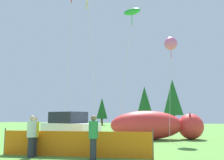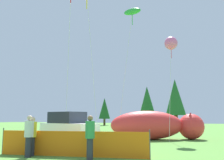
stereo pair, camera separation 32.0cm
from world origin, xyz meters
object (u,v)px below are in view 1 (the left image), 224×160
spectator_in_yellow_shirt (31,134)px  kite_green_fish (132,12)px  spectator_in_grey_shirt (35,134)px  spectator_in_black_shirt (93,135)px  kite_pink_octopus (171,44)px  folding_chair (120,140)px  parked_car (69,129)px  inflatable_cat (156,126)px

spectator_in_yellow_shirt → kite_green_fish: size_ratio=0.16×
spectator_in_grey_shirt → spectator_in_black_shirt: bearing=1.1°
kite_pink_octopus → kite_green_fish: size_ratio=0.71×
folding_chair → spectator_in_black_shirt: size_ratio=0.47×
parked_car → kite_pink_octopus: 11.24m
inflatable_cat → spectator_in_yellow_shirt: inflatable_cat is taller
folding_chair → spectator_in_grey_shirt: bearing=171.6°
inflatable_cat → kite_pink_octopus: (1.40, 0.32, 6.88)m
parked_car → inflatable_cat: bearing=75.2°
inflatable_cat → kite_green_fish: 10.63m
folding_chair → inflatable_cat: bearing=19.1°
parked_car → folding_chair: 3.40m
folding_chair → kite_green_fish: size_ratio=0.07×
folding_chair → inflatable_cat: size_ratio=0.12×
inflatable_cat → spectator_in_black_shirt: inflatable_cat is taller
spectator_in_black_shirt → kite_green_fish: (-1.28, 11.27, 10.43)m
folding_chair → spectator_in_black_shirt: 4.06m
parked_car → spectator_in_grey_shirt: 4.07m
inflatable_cat → folding_chair: bearing=-122.2°
spectator_in_yellow_shirt → kite_pink_octopus: kite_pink_octopus is taller
inflatable_cat → spectator_in_grey_shirt: inflatable_cat is taller
spectator_in_yellow_shirt → parked_car: bearing=97.0°
inflatable_cat → kite_pink_octopus: size_ratio=0.88×
spectator_in_yellow_shirt → spectator_in_grey_shirt: 0.36m
spectator_in_black_shirt → kite_green_fish: size_ratio=0.16×
parked_car → spectator_in_grey_shirt: size_ratio=2.29×
parked_car → spectator_in_yellow_shirt: (0.54, -4.39, -0.00)m
inflatable_cat → spectator_in_grey_shirt: (-3.82, -10.54, -0.07)m
spectator_in_black_shirt → spectator_in_yellow_shirt: bearing=-172.1°
inflatable_cat → spectator_in_yellow_shirt: (-3.73, -10.88, -0.03)m
parked_car → kite_green_fish: 12.90m
folding_chair → spectator_in_yellow_shirt: spectator_in_yellow_shirt is taller
folding_chair → kite_pink_octopus: bearing=8.3°
spectator_in_grey_shirt → kite_pink_octopus: kite_pink_octopus is taller
spectator_in_yellow_shirt → folding_chair: bearing=57.5°
kite_pink_octopus → kite_green_fish: kite_green_fish is taller
kite_green_fish → kite_pink_octopus: bearing=-7.6°
parked_car → kite_pink_octopus: kite_pink_octopus is taller
kite_pink_octopus → inflatable_cat: bearing=-167.2°
spectator_in_grey_shirt → kite_pink_octopus: 13.90m
spectator_in_yellow_shirt → spectator_in_black_shirt: 2.94m
kite_pink_octopus → spectator_in_black_shirt: bearing=-101.6°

